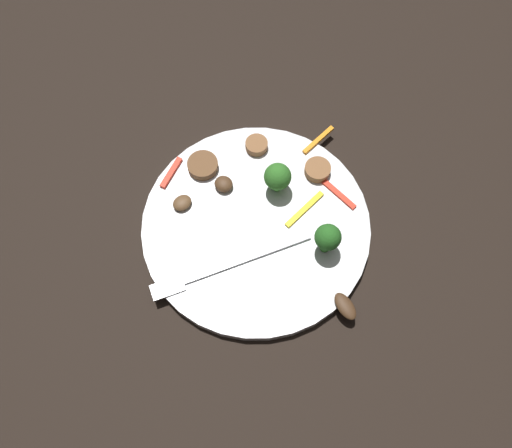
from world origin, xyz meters
The scene contains 15 objects.
ground_plane centered at (0.00, 0.00, 0.00)m, with size 1.40×1.40×0.00m, color black.
plate centered at (0.00, 0.00, 0.01)m, with size 0.25×0.25×0.01m, color white.
fork centered at (0.04, 0.05, 0.01)m, with size 0.18×0.06×0.00m.
broccoli_floret_0 centered at (-0.07, 0.04, 0.04)m, with size 0.03×0.03×0.04m.
broccoli_floret_1 centered at (-0.03, -0.04, 0.04)m, with size 0.03×0.03×0.04m.
sausage_slice_0 centered at (-0.08, -0.06, 0.02)m, with size 0.03×0.03×0.01m, color brown.
sausage_slice_1 centered at (0.05, -0.08, 0.02)m, with size 0.04×0.04×0.01m, color brown.
sausage_slice_2 centered at (-0.01, -0.10, 0.02)m, with size 0.03×0.03×0.01m, color brown.
mushroom_0 centered at (0.08, -0.03, 0.02)m, with size 0.02×0.02×0.01m, color brown.
mushroom_1 centered at (-0.08, 0.10, 0.02)m, with size 0.03×0.02×0.01m, color #422B19.
mushroom_2 centered at (0.03, -0.05, 0.02)m, with size 0.02×0.02×0.01m, color #4C331E.
pepper_strip_0 centered at (-0.06, -0.01, 0.01)m, with size 0.06×0.01×0.00m, color yellow.
pepper_strip_1 centered at (-0.10, -0.03, 0.01)m, with size 0.05×0.01×0.00m, color red.
pepper_strip_2 centered at (0.09, -0.07, 0.02)m, with size 0.04×0.01×0.00m, color red.
pepper_strip_3 centered at (-0.08, -0.10, 0.02)m, with size 0.05×0.01×0.00m, color orange.
Camera 1 is at (0.02, 0.23, 0.55)m, focal length 37.45 mm.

